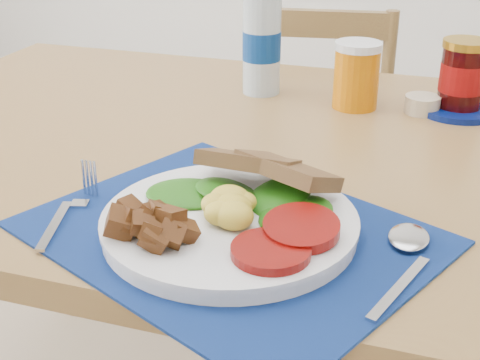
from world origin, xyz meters
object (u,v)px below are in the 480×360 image
Objects in this scene: water_bottle at (262,37)px; juice_glass at (356,77)px; breakfast_plate at (224,217)px; chair_far at (320,119)px; jam_on_saucer at (462,81)px.

juice_glass is at bearing -9.21° from water_bottle.
breakfast_plate is at bearing -78.22° from water_bottle.
chair_far is 7.10× the size of jam_on_saucer.
chair_far reaches higher than breakfast_plate.
juice_glass is (0.07, 0.51, 0.03)m from breakfast_plate.
breakfast_plate is at bearing -114.91° from jam_on_saucer.
water_bottle is 1.71× the size of jam_on_saucer.
juice_glass is 0.18m from jam_on_saucer.
juice_glass is (0.16, -0.52, 0.28)m from chair_far.
juice_glass reaches higher than breakfast_plate.
juice_glass is at bearing -170.60° from jam_on_saucer.
water_bottle reaches higher than jam_on_saucer.
jam_on_saucer is at bearing -0.05° from water_bottle.
water_bottle is 0.37m from jam_on_saucer.
jam_on_saucer is at bearing 116.43° from chair_far.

